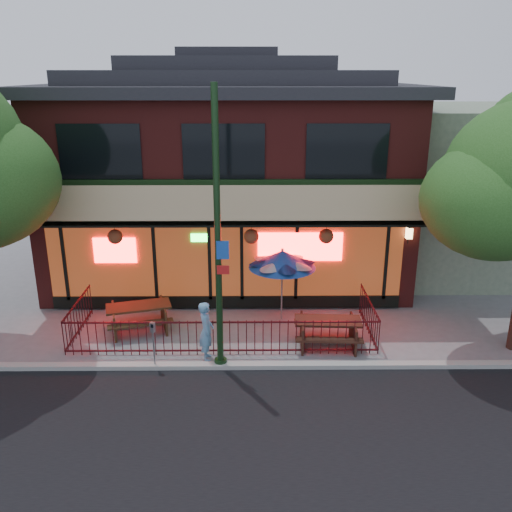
% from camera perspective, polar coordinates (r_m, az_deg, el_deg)
% --- Properties ---
extents(ground, '(80.00, 80.00, 0.00)m').
position_cam_1_polar(ground, '(14.65, -3.65, -10.67)').
color(ground, gray).
rests_on(ground, ground).
extents(curb, '(80.00, 0.25, 0.12)m').
position_cam_1_polar(curb, '(14.19, -3.76, -11.45)').
color(curb, '#999993').
rests_on(curb, ground).
extents(restaurant_building, '(12.96, 9.49, 8.05)m').
position_cam_1_polar(restaurant_building, '(20.09, -2.82, 10.00)').
color(restaurant_building, maroon).
rests_on(restaurant_building, ground).
extents(neighbor_building, '(6.00, 7.00, 6.00)m').
position_cam_1_polar(neighbor_building, '(22.41, 21.13, 6.76)').
color(neighbor_building, gray).
rests_on(neighbor_building, ground).
extents(patio_fence, '(8.44, 2.62, 1.00)m').
position_cam_1_polar(patio_fence, '(14.80, -3.59, -7.58)').
color(patio_fence, '#410E13').
rests_on(patio_fence, ground).
extents(street_light, '(0.43, 0.32, 7.00)m').
position_cam_1_polar(street_light, '(13.00, -4.01, 0.61)').
color(street_light, '#163116').
rests_on(street_light, ground).
extents(picnic_table_left, '(2.14, 1.84, 0.79)m').
position_cam_1_polar(picnic_table_left, '(16.23, -12.21, -5.96)').
color(picnic_table_left, '#3E2A16').
rests_on(picnic_table_left, ground).
extents(picnic_table_right, '(1.88, 1.48, 0.77)m').
position_cam_1_polar(picnic_table_right, '(15.15, 7.56, -7.58)').
color(picnic_table_right, '#381C13').
rests_on(picnic_table_right, ground).
extents(patio_umbrella, '(2.00, 2.00, 2.28)m').
position_cam_1_polar(patio_umbrella, '(16.04, 2.79, -0.33)').
color(patio_umbrella, gray).
rests_on(patio_umbrella, ground).
extents(pedestrian, '(0.46, 0.63, 1.63)m').
position_cam_1_polar(pedestrian, '(14.26, -5.25, -7.88)').
color(pedestrian, '#5F96BF').
rests_on(pedestrian, ground).
extents(parking_meter_near, '(0.14, 0.13, 1.28)m').
position_cam_1_polar(parking_meter_near, '(14.01, -10.78, -8.42)').
color(parking_meter_near, gray).
rests_on(parking_meter_near, ground).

